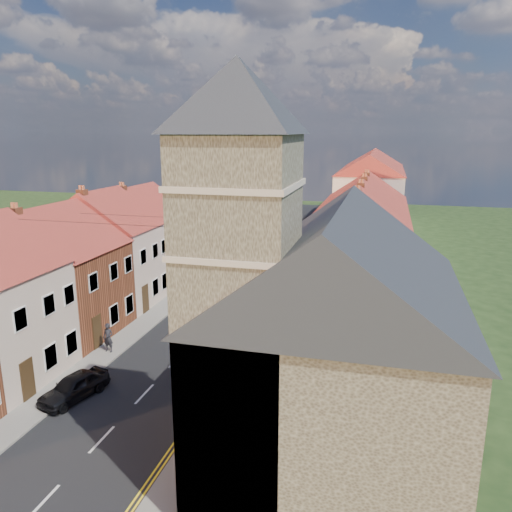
# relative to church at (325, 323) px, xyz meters

# --- Properties ---
(ground) EXTENTS (160.00, 160.00, 0.00)m
(ground) POSITION_rel_church_xyz_m (-9.36, -3.32, -5.88)
(ground) COLOR #3A5022
(ground) RESTS_ON ground
(road) EXTENTS (7.00, 90.00, 0.02)m
(road) POSITION_rel_church_xyz_m (-9.36, 26.68, -5.87)
(road) COLOR black
(road) RESTS_ON ground
(pavement_left) EXTENTS (1.80, 90.00, 0.12)m
(pavement_left) POSITION_rel_church_xyz_m (-13.76, 26.68, -5.82)
(pavement_left) COLOR slate
(pavement_left) RESTS_ON ground
(pavement_right) EXTENTS (1.80, 90.00, 0.12)m
(pavement_right) POSITION_rel_church_xyz_m (-4.96, 26.68, -5.82)
(pavement_right) COLOR slate
(pavement_right) RESTS_ON ground
(church) EXTENTS (11.25, 14.25, 15.20)m
(church) POSITION_rel_church_xyz_m (0.00, 0.00, 0.00)
(church) COLOR #3C362A
(church) RESTS_ON ground
(cottage_r_tudor) EXTENTS (8.30, 5.20, 9.00)m
(cottage_r_tudor) POSITION_rel_church_xyz_m (-0.09, 9.37, -1.41)
(cottage_r_tudor) COLOR beige
(cottage_r_tudor) RESTS_ON ground
(cottage_r_white_near) EXTENTS (8.30, 6.00, 9.00)m
(cottage_r_white_near) POSITION_rel_church_xyz_m (-0.06, 14.77, -1.40)
(cottage_r_white_near) COLOR white
(cottage_r_white_near) RESTS_ON ground
(cottage_r_cream_mid) EXTENTS (8.30, 5.20, 9.00)m
(cottage_r_cream_mid) POSITION_rel_church_xyz_m (-0.06, 20.17, -1.40)
(cottage_r_cream_mid) COLOR beige
(cottage_r_cream_mid) RESTS_ON ground
(cottage_r_pink) EXTENTS (8.30, 6.00, 9.00)m
(cottage_r_pink) POSITION_rel_church_xyz_m (-0.06, 25.57, -1.40)
(cottage_r_pink) COLOR beige
(cottage_r_pink) RESTS_ON ground
(cottage_r_white_far) EXTENTS (8.30, 5.20, 9.00)m
(cottage_r_white_far) POSITION_rel_church_xyz_m (-0.06, 30.97, -1.40)
(cottage_r_white_far) COLOR white
(cottage_r_white_far) RESTS_ON ground
(cottage_r_cream_far) EXTENTS (8.30, 6.00, 9.00)m
(cottage_r_cream_far) POSITION_rel_church_xyz_m (-0.06, 36.37, -1.40)
(cottage_r_cream_far) COLOR white
(cottage_r_cream_far) RESTS_ON ground
(cottage_l_white) EXTENTS (8.30, 6.90, 8.80)m
(cottage_l_white) POSITION_rel_church_xyz_m (-18.66, 8.62, -1.51)
(cottage_l_white) COLOR brown
(cottage_l_white) RESTS_ON ground
(cottage_l_brick_mid) EXTENTS (8.30, 5.70, 9.10)m
(cottage_l_brick_mid) POSITION_rel_church_xyz_m (-18.66, 14.72, -1.35)
(cottage_l_brick_mid) COLOR beige
(cottage_l_brick_mid) RESTS_ON ground
(cottage_l_pink) EXTENTS (8.30, 6.30, 8.80)m
(cottage_l_pink) POSITION_rel_church_xyz_m (-18.66, 20.52, -1.51)
(cottage_l_pink) COLOR white
(cottage_l_pink) RESTS_ON ground
(block_right_far) EXTENTS (8.30, 24.20, 10.50)m
(block_right_far) POSITION_rel_church_xyz_m (-0.06, 51.68, -0.58)
(block_right_far) COLOR beige
(block_right_far) RESTS_ON ground
(block_left_far) EXTENTS (8.30, 24.20, 10.50)m
(block_left_far) POSITION_rel_church_xyz_m (-18.66, 46.68, -0.58)
(block_left_far) COLOR brown
(block_left_far) RESTS_ON ground
(lamppost) EXTENTS (0.88, 0.15, 6.00)m
(lamppost) POSITION_rel_church_xyz_m (-13.17, 16.68, -2.34)
(lamppost) COLOR black
(lamppost) RESTS_ON pavement_left
(car_near) EXTENTS (2.46, 4.02, 1.28)m
(car_near) POSITION_rel_church_xyz_m (-12.56, 1.43, -5.24)
(car_near) COLOR black
(car_near) RESTS_ON ground
(car_mid) EXTENTS (2.99, 4.99, 1.55)m
(car_mid) POSITION_rel_church_xyz_m (-12.39, 23.23, -5.10)
(car_mid) COLOR #9B9DA2
(car_mid) RESTS_ON ground
(car_far) EXTENTS (2.09, 4.86, 1.39)m
(car_far) POSITION_rel_church_xyz_m (-10.86, 41.09, -5.18)
(car_far) COLOR navy
(car_far) RESTS_ON ground
(car_distant) EXTENTS (2.67, 4.34, 1.12)m
(car_distant) POSITION_rel_church_xyz_m (-12.51, 47.96, -5.32)
(car_distant) COLOR #BABFC2
(car_distant) RESTS_ON ground
(pedestrian_left) EXTENTS (0.67, 0.46, 1.79)m
(pedestrian_left) POSITION_rel_church_xyz_m (-13.66, 6.56, -4.86)
(pedestrian_left) COLOR #242329
(pedestrian_left) RESTS_ON pavement_left
(pedestrian_right) EXTENTS (0.86, 0.70, 1.63)m
(pedestrian_right) POSITION_rel_church_xyz_m (-4.99, 15.05, -4.94)
(pedestrian_right) COLOR black
(pedestrian_right) RESTS_ON pavement_right
(pedestrian_right_b) EXTENTS (1.05, 0.91, 1.83)m
(pedestrian_right_b) POSITION_rel_church_xyz_m (-4.26, 20.68, -4.84)
(pedestrian_right_b) COLOR #292521
(pedestrian_right_b) RESTS_ON pavement_right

